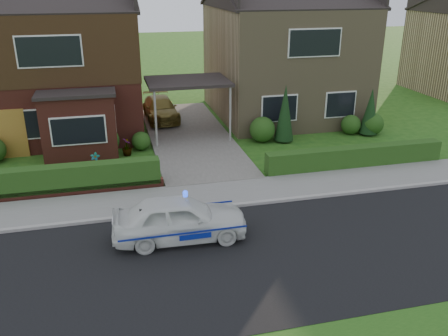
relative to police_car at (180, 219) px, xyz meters
name	(u,v)px	position (x,y,z in m)	size (l,w,h in m)	color
ground	(257,256)	(1.93, -1.43, -0.66)	(120.00, 120.00, 0.00)	#1F4F15
road	(257,256)	(1.93, -1.43, -0.66)	(60.00, 6.00, 0.02)	black
kerb	(230,206)	(1.93, 1.62, -0.60)	(60.00, 0.16, 0.12)	#9E9993
sidewalk	(223,194)	(1.93, 2.67, -0.61)	(60.00, 2.00, 0.10)	slate
driveway	(189,135)	(1.93, 9.57, -0.60)	(3.80, 12.00, 0.12)	#666059
house_left	(59,53)	(-3.86, 12.47, 3.15)	(7.50, 9.53, 7.25)	maroon
house_right	(283,48)	(7.73, 12.56, 3.00)	(7.50, 8.06, 7.25)	#8E7A57
carport_link	(188,82)	(1.93, 9.52, 1.99)	(3.80, 3.00, 2.77)	black
dwarf_wall	(53,193)	(-3.87, 3.87, -0.48)	(7.70, 0.25, 0.36)	maroon
hedge_left	(54,196)	(-3.87, 4.02, -0.66)	(7.50, 0.55, 0.90)	#1C3D13
hedge_right	(354,168)	(7.73, 3.92, -0.66)	(7.50, 0.55, 0.80)	#1C3D13
shrub_left_mid	(104,141)	(-2.07, 7.87, 0.00)	(1.32, 1.32, 1.32)	#1C3D13
shrub_left_near	(141,141)	(-0.47, 8.17, -0.24)	(0.84, 0.84, 0.84)	#1C3D13
shrub_right_near	(262,129)	(5.13, 7.97, -0.06)	(1.20, 1.20, 1.20)	#1C3D13
shrub_right_mid	(351,125)	(9.73, 8.07, -0.18)	(0.96, 0.96, 0.96)	#1C3D13
shrub_right_far	(373,124)	(10.73, 7.77, -0.12)	(1.08, 1.08, 1.08)	#1C3D13
conifer_a	(285,115)	(6.13, 7.77, 0.64)	(0.90, 0.90, 2.60)	black
conifer_b	(370,113)	(10.53, 7.77, 0.44)	(0.90, 0.90, 2.20)	black
police_car	(180,219)	(0.00, 0.00, 0.00)	(3.58, 3.95, 1.49)	white
driveway_car	(161,109)	(0.93, 12.58, 0.03)	(1.61, 3.97, 1.15)	brown
potted_plant_a	(96,162)	(-2.43, 6.08, -0.30)	(0.39, 0.26, 0.73)	gray
potted_plant_c	(127,147)	(-1.13, 7.57, -0.28)	(0.43, 0.43, 0.76)	gray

